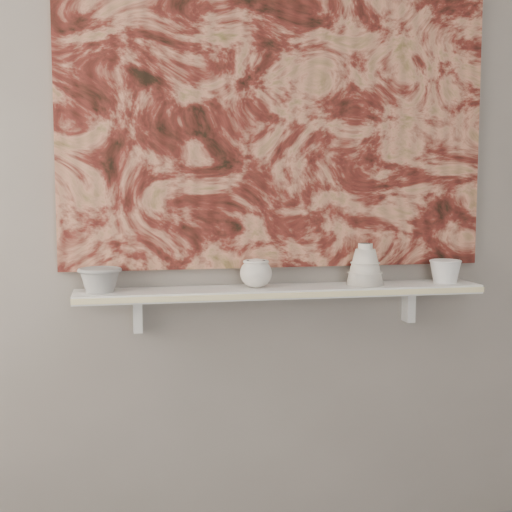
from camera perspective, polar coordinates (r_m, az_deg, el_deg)
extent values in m
plane|color=slate|center=(2.51, 1.66, 7.33)|extent=(3.60, 0.00, 3.60)
cube|color=silver|center=(2.45, 2.12, -2.84)|extent=(1.40, 0.18, 0.03)
cube|color=#F4E5A3|center=(2.36, 2.64, -3.17)|extent=(1.40, 0.01, 0.02)
cube|color=silver|center=(2.46, -9.45, -4.63)|extent=(0.03, 0.06, 0.12)
cube|color=silver|center=(2.67, 12.10, -3.87)|extent=(0.03, 0.06, 0.12)
cube|color=maroon|center=(2.51, 1.75, 11.67)|extent=(1.50, 0.02, 1.10)
cube|color=black|center=(2.63, 11.44, 4.57)|extent=(0.09, 0.00, 0.08)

